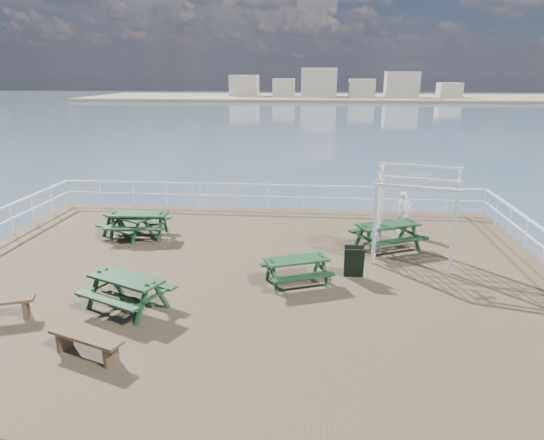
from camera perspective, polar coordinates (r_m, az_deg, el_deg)
The scene contains 12 objects.
ground at distance 14.26m, azimuth -3.20°, elevation -6.72°, with size 18.00×14.00×0.30m, color brown.
sea_backdrop at distance 147.48m, azimuth 9.74°, elevation 14.40°, with size 300.00×300.00×9.20m.
railing at distance 16.31m, azimuth -2.18°, elevation 0.20°, with size 17.77×13.76×1.10m.
picnic_table_a at distance 17.66m, azimuth -15.43°, elevation 0.06°, with size 2.09×1.72×0.98m.
picnic_table_b at distance 17.78m, azimuth -16.65°, elevation -0.19°, with size 2.22×2.08×0.85m.
picnic_table_c at distance 16.23m, azimuth 13.48°, elevation -1.25°, with size 2.53×2.35×0.99m.
picnic_table_d at distance 12.43m, azimuth -16.76°, elevation -7.41°, with size 2.38×2.20×0.93m.
picnic_table_e at distance 13.28m, azimuth 2.91°, elevation -5.37°, with size 2.10×1.92×0.83m.
flat_bench_far at distance 10.80m, azimuth -21.01°, elevation -13.12°, with size 1.73×0.97×0.49m.
trellis_arbor at distance 15.19m, azimuth 16.50°, elevation 0.04°, with size 2.67×1.89×3.00m.
sandwich_board at distance 13.92m, azimuth 9.62°, elevation -4.92°, with size 0.56×0.42×0.91m.
person at distance 18.03m, azimuth 15.18°, elevation 0.87°, with size 0.55×0.36×1.51m, color silver.
Camera 1 is at (2.00, -12.91, 5.58)m, focal length 32.00 mm.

